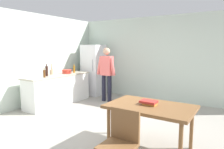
{
  "coord_description": "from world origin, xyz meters",
  "views": [
    {
      "loc": [
        2.66,
        -3.42,
        1.7
      ],
      "look_at": [
        -0.42,
        1.35,
        0.96
      ],
      "focal_mm": 32.82,
      "sensor_mm": 36.0,
      "label": 1
    }
  ],
  "objects_px": {
    "chair": "(121,139)",
    "book_stack": "(149,102)",
    "dining_table": "(150,110)",
    "utensil_jar": "(52,72)",
    "cooking_pot": "(67,72)",
    "bottle_beer_brown": "(44,74)",
    "refrigerator": "(94,70)",
    "bottle_oil_amber": "(74,69)",
    "bottle_wine_dark": "(47,71)",
    "person": "(107,71)"
  },
  "relations": [
    {
      "from": "utensil_jar",
      "to": "bottle_oil_amber",
      "type": "bearing_deg",
      "value": 67.91
    },
    {
      "from": "chair",
      "to": "bottle_beer_brown",
      "type": "xyz_separation_m",
      "value": [
        -3.26,
        1.46,
        0.47
      ]
    },
    {
      "from": "utensil_jar",
      "to": "book_stack",
      "type": "relative_size",
      "value": 1.18
    },
    {
      "from": "refrigerator",
      "to": "bottle_beer_brown",
      "type": "height_order",
      "value": "refrigerator"
    },
    {
      "from": "cooking_pot",
      "to": "utensil_jar",
      "type": "height_order",
      "value": "utensil_jar"
    },
    {
      "from": "refrigerator",
      "to": "dining_table",
      "type": "bearing_deg",
      "value": -39.29
    },
    {
      "from": "refrigerator",
      "to": "chair",
      "type": "height_order",
      "value": "refrigerator"
    },
    {
      "from": "person",
      "to": "cooking_pot",
      "type": "distance_m",
      "value": 1.24
    },
    {
      "from": "chair",
      "to": "bottle_wine_dark",
      "type": "distance_m",
      "value": 3.86
    },
    {
      "from": "refrigerator",
      "to": "book_stack",
      "type": "bearing_deg",
      "value": -39.35
    },
    {
      "from": "cooking_pot",
      "to": "bottle_beer_brown",
      "type": "relative_size",
      "value": 1.54
    },
    {
      "from": "bottle_wine_dark",
      "to": "bottle_oil_amber",
      "type": "relative_size",
      "value": 1.21
    },
    {
      "from": "bottle_beer_brown",
      "to": "book_stack",
      "type": "relative_size",
      "value": 0.96
    },
    {
      "from": "utensil_jar",
      "to": "bottle_oil_amber",
      "type": "xyz_separation_m",
      "value": [
        0.28,
        0.68,
        0.04
      ]
    },
    {
      "from": "chair",
      "to": "book_stack",
      "type": "bearing_deg",
      "value": 77.8
    },
    {
      "from": "person",
      "to": "bottle_oil_amber",
      "type": "relative_size",
      "value": 6.07
    },
    {
      "from": "dining_table",
      "to": "bottle_beer_brown",
      "type": "bearing_deg",
      "value": 171.36
    },
    {
      "from": "cooking_pot",
      "to": "utensil_jar",
      "type": "bearing_deg",
      "value": -118.65
    },
    {
      "from": "book_stack",
      "to": "chair",
      "type": "bearing_deg",
      "value": -88.19
    },
    {
      "from": "book_stack",
      "to": "refrigerator",
      "type": "bearing_deg",
      "value": 140.65
    },
    {
      "from": "bottle_oil_amber",
      "to": "bottle_beer_brown",
      "type": "xyz_separation_m",
      "value": [
        0.06,
        -1.22,
        -0.01
      ]
    },
    {
      "from": "book_stack",
      "to": "bottle_beer_brown",
      "type": "bearing_deg",
      "value": 171.61
    },
    {
      "from": "refrigerator",
      "to": "cooking_pot",
      "type": "bearing_deg",
      "value": -93.58
    },
    {
      "from": "bottle_beer_brown",
      "to": "book_stack",
      "type": "bearing_deg",
      "value": -8.39
    },
    {
      "from": "book_stack",
      "to": "dining_table",
      "type": "bearing_deg",
      "value": -31.88
    },
    {
      "from": "dining_table",
      "to": "bottle_beer_brown",
      "type": "height_order",
      "value": "bottle_beer_brown"
    },
    {
      "from": "refrigerator",
      "to": "bottle_wine_dark",
      "type": "height_order",
      "value": "refrigerator"
    },
    {
      "from": "book_stack",
      "to": "utensil_jar",
      "type": "bearing_deg",
      "value": 164.12
    },
    {
      "from": "cooking_pot",
      "to": "book_stack",
      "type": "relative_size",
      "value": 1.48
    },
    {
      "from": "dining_table",
      "to": "bottle_wine_dark",
      "type": "height_order",
      "value": "bottle_wine_dark"
    },
    {
      "from": "cooking_pot",
      "to": "bottle_oil_amber",
      "type": "bearing_deg",
      "value": 78.99
    },
    {
      "from": "chair",
      "to": "bottle_beer_brown",
      "type": "relative_size",
      "value": 3.5
    },
    {
      "from": "bottle_beer_brown",
      "to": "dining_table",
      "type": "bearing_deg",
      "value": -8.64
    },
    {
      "from": "chair",
      "to": "utensil_jar",
      "type": "relative_size",
      "value": 2.84
    },
    {
      "from": "bottle_wine_dark",
      "to": "bottle_oil_amber",
      "type": "xyz_separation_m",
      "value": [
        0.11,
        1.0,
        -0.03
      ]
    },
    {
      "from": "chair",
      "to": "book_stack",
      "type": "distance_m",
      "value": 1.02
    },
    {
      "from": "refrigerator",
      "to": "utensil_jar",
      "type": "distance_m",
      "value": 1.69
    },
    {
      "from": "bottle_oil_amber",
      "to": "utensil_jar",
      "type": "bearing_deg",
      "value": -112.09
    },
    {
      "from": "person",
      "to": "book_stack",
      "type": "bearing_deg",
      "value": -42.53
    },
    {
      "from": "chair",
      "to": "bottle_beer_brown",
      "type": "height_order",
      "value": "bottle_beer_brown"
    },
    {
      "from": "cooking_pot",
      "to": "utensil_jar",
      "type": "xyz_separation_m",
      "value": [
        -0.22,
        -0.41,
        0.02
      ]
    },
    {
      "from": "person",
      "to": "chair",
      "type": "xyz_separation_m",
      "value": [
        2.35,
        -3.11,
        -0.44
      ]
    },
    {
      "from": "dining_table",
      "to": "bottle_wine_dark",
      "type": "distance_m",
      "value": 3.53
    },
    {
      "from": "dining_table",
      "to": "chair",
      "type": "height_order",
      "value": "chair"
    },
    {
      "from": "bottle_wine_dark",
      "to": "bottle_beer_brown",
      "type": "distance_m",
      "value": 0.28
    },
    {
      "from": "chair",
      "to": "person",
      "type": "bearing_deg",
      "value": 113.02
    },
    {
      "from": "utensil_jar",
      "to": "bottle_beer_brown",
      "type": "distance_m",
      "value": 0.64
    },
    {
      "from": "person",
      "to": "bottle_wine_dark",
      "type": "relative_size",
      "value": 5.0
    },
    {
      "from": "chair",
      "to": "bottle_wine_dark",
      "type": "height_order",
      "value": "bottle_wine_dark"
    },
    {
      "from": "person",
      "to": "book_stack",
      "type": "distance_m",
      "value": 3.15
    }
  ]
}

